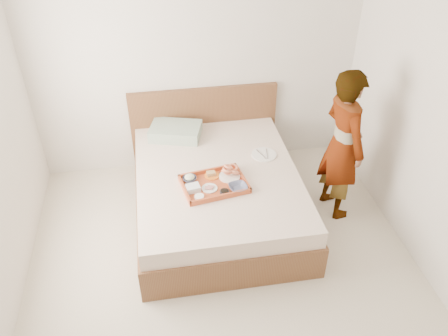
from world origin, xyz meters
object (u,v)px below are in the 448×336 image
Objects in this scene: bed at (217,194)px; person at (342,145)px; tray at (214,184)px; dinner_plate at (264,155)px.

person is at bearing -4.57° from bed.
bed is 0.36m from tray.
person is (1.20, -0.10, 0.51)m from bed.
tray is 0.38× the size of person.
person reaches higher than bed.
bed is at bearing -157.59° from dinner_plate.
bed is 3.41× the size of tray.
dinner_plate reaches higher than bed.
tray is at bearing 83.78° from person.
tray is 2.30× the size of dinner_plate.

